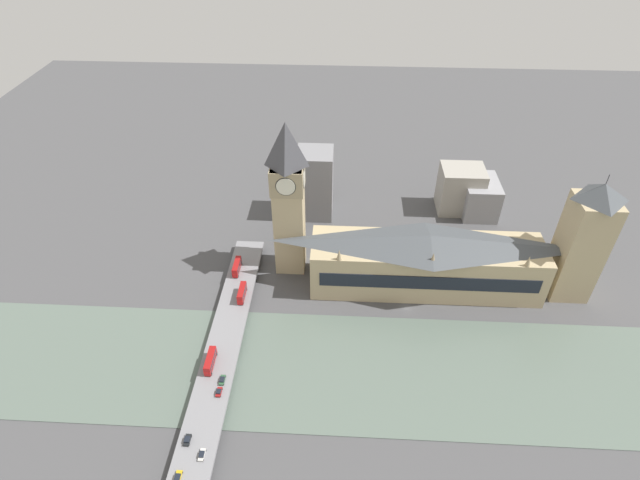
# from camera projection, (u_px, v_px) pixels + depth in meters

# --- Properties ---
(ground_plane) EXTENTS (600.00, 600.00, 0.00)m
(ground_plane) POSITION_uv_depth(u_px,v_px,m) (407.00, 308.00, 212.22)
(ground_plane) COLOR #4C4C4F
(river_water) EXTENTS (54.32, 360.00, 0.30)m
(river_water) POSITION_uv_depth(u_px,v_px,m) (415.00, 373.00, 186.12)
(river_water) COLOR slate
(river_water) RESTS_ON ground_plane
(parliament_hall) EXTENTS (24.18, 99.03, 28.08)m
(parliament_hall) POSITION_uv_depth(u_px,v_px,m) (426.00, 262.00, 214.91)
(parliament_hall) COLOR tan
(parliament_hall) RESTS_ON ground_plane
(clock_tower) EXTENTS (14.13, 14.13, 72.24)m
(clock_tower) POSITION_uv_depth(u_px,v_px,m) (288.00, 197.00, 210.76)
(clock_tower) COLOR tan
(clock_tower) RESTS_ON ground_plane
(victoria_tower) EXTENTS (16.05, 16.05, 59.18)m
(victoria_tower) POSITION_uv_depth(u_px,v_px,m) (582.00, 241.00, 203.95)
(victoria_tower) COLOR tan
(victoria_tower) RESTS_ON ground_plane
(road_bridge) EXTENTS (140.64, 13.21, 4.03)m
(road_bridge) POSITION_uv_depth(u_px,v_px,m) (220.00, 359.00, 187.28)
(road_bridge) COLOR slate
(road_bridge) RESTS_ON ground_plane
(double_decker_bus_lead) EXTENTS (10.13, 2.52, 4.84)m
(double_decker_bus_lead) POSITION_uv_depth(u_px,v_px,m) (242.00, 293.00, 210.25)
(double_decker_bus_lead) COLOR red
(double_decker_bus_lead) RESTS_ON road_bridge
(double_decker_bus_mid) EXTENTS (10.82, 2.56, 4.61)m
(double_decker_bus_mid) POSITION_uv_depth(u_px,v_px,m) (210.00, 361.00, 182.52)
(double_decker_bus_mid) COLOR red
(double_decker_bus_mid) RESTS_ON road_bridge
(double_decker_bus_rear) EXTENTS (10.48, 2.50, 4.70)m
(double_decker_bus_rear) POSITION_uv_depth(u_px,v_px,m) (237.00, 267.00, 223.46)
(double_decker_bus_rear) COLOR red
(double_decker_bus_rear) RESTS_ON road_bridge
(car_northbound_lead) EXTENTS (4.10, 1.78, 1.35)m
(car_northbound_lead) POSITION_uv_depth(u_px,v_px,m) (202.00, 455.00, 156.17)
(car_northbound_lead) COLOR silver
(car_northbound_lead) RESTS_ON road_bridge
(car_northbound_tail) EXTENTS (4.66, 1.90, 1.33)m
(car_northbound_tail) POSITION_uv_depth(u_px,v_px,m) (178.00, 478.00, 150.40)
(car_northbound_tail) COLOR gold
(car_northbound_tail) RESTS_ON road_bridge
(car_southbound_lead) EXTENTS (4.00, 1.92, 1.54)m
(car_southbound_lead) POSITION_uv_depth(u_px,v_px,m) (187.00, 440.00, 159.98)
(car_southbound_lead) COLOR black
(car_southbound_lead) RESTS_ON road_bridge
(car_southbound_mid) EXTENTS (3.80, 1.82, 1.40)m
(car_southbound_mid) POSITION_uv_depth(u_px,v_px,m) (219.00, 392.00, 174.15)
(car_southbound_mid) COLOR maroon
(car_southbound_mid) RESTS_ON road_bridge
(car_southbound_tail) EXTENTS (4.23, 1.87, 1.29)m
(car_southbound_tail) POSITION_uv_depth(u_px,v_px,m) (222.00, 380.00, 178.16)
(car_southbound_tail) COLOR #2D5638
(car_southbound_tail) RESTS_ON road_bridge
(city_block_west) EXTENTS (18.69, 18.08, 36.40)m
(city_block_west) POSITION_uv_depth(u_px,v_px,m) (315.00, 183.00, 256.91)
(city_block_west) COLOR gray
(city_block_west) RESTS_ON ground_plane
(city_block_center) EXTENTS (18.54, 22.23, 24.57)m
(city_block_center) POSITION_uv_depth(u_px,v_px,m) (460.00, 189.00, 263.52)
(city_block_center) COLOR #A39E93
(city_block_center) RESTS_ON ground_plane
(city_block_east) EXTENTS (24.20, 17.80, 18.65)m
(city_block_east) POSITION_uv_depth(u_px,v_px,m) (479.00, 197.00, 263.29)
(city_block_east) COLOR #939399
(city_block_east) RESTS_ON ground_plane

